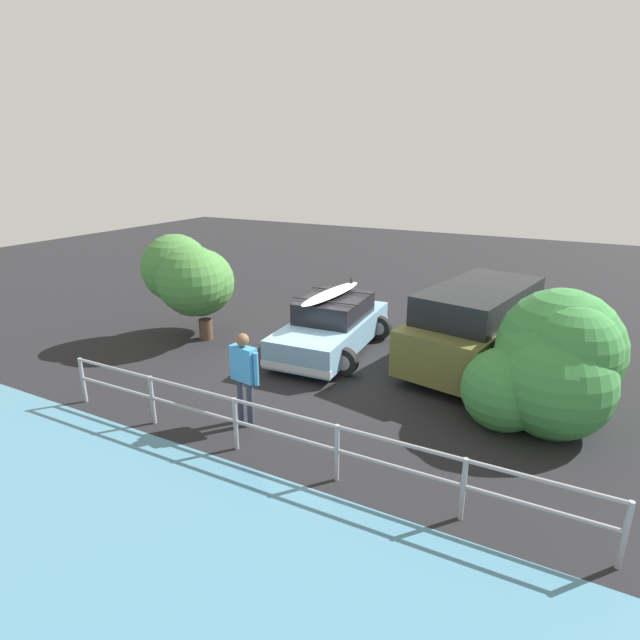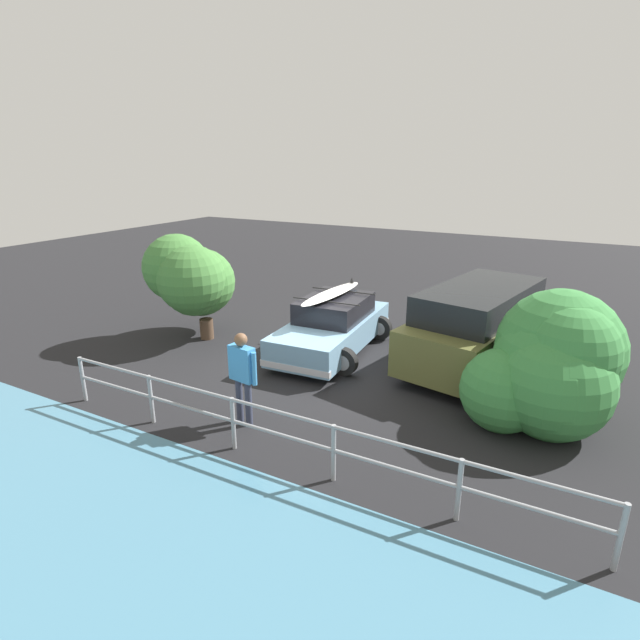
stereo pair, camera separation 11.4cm
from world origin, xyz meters
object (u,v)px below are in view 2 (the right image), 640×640
(bush_near_right, at_px, (551,368))
(sedan_car, at_px, (332,326))
(person_bystander, at_px, (242,370))
(bush_near_left, at_px, (193,280))
(suv_car, at_px, (478,325))

(bush_near_right, bearing_deg, sedan_car, -15.79)
(sedan_car, height_order, bush_near_right, bush_near_right)
(person_bystander, relative_size, bush_near_left, 0.62)
(sedan_car, height_order, person_bystander, person_bystander)
(suv_car, height_order, bush_near_right, bush_near_right)
(suv_car, height_order, person_bystander, suv_car)
(sedan_car, distance_m, bush_near_left, 3.76)
(bush_near_right, bearing_deg, suv_car, -52.34)
(person_bystander, bearing_deg, sedan_car, -86.36)
(sedan_car, relative_size, person_bystander, 2.42)
(suv_car, bearing_deg, person_bystander, 56.96)
(suv_car, xyz_separation_m, bush_near_right, (-1.65, 2.13, 0.12))
(bush_near_left, bearing_deg, person_bystander, 141.52)
(sedan_car, xyz_separation_m, bush_near_right, (-4.91, 1.39, 0.44))
(suv_car, distance_m, person_bystander, 5.54)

